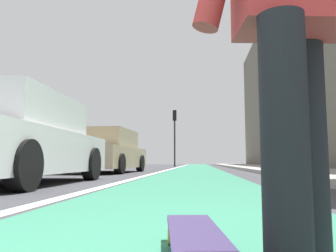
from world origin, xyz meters
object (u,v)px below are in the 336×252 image
(skateboard, at_px, (196,238))
(traffic_light, at_px, (175,128))
(parked_car_near, at_px, (14,141))
(parked_car_mid, at_px, (107,152))

(skateboard, bearing_deg, traffic_light, 4.28)
(skateboard, bearing_deg, parked_car_near, 36.71)
(skateboard, relative_size, parked_car_near, 0.19)
(traffic_light, bearing_deg, parked_car_mid, 174.51)
(skateboard, bearing_deg, parked_car_mid, 17.18)
(parked_car_near, relative_size, traffic_light, 1.03)
(skateboard, relative_size, traffic_light, 0.20)
(skateboard, height_order, parked_car_near, parked_car_near)
(parked_car_mid, xyz_separation_m, traffic_light, (14.08, -1.35, 2.27))
(traffic_light, bearing_deg, skateboard, -175.72)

